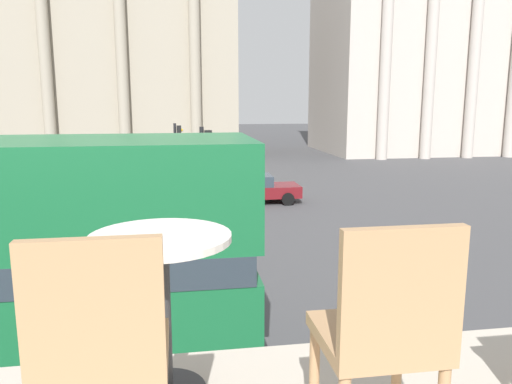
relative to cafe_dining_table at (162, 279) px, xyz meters
The scene contains 12 objects.
cafe_dining_table is the anchor object (origin of this frame).
cafe_chair_0 0.59m from the cafe_dining_table, 106.68° to the right, with size 0.40×0.40×0.91m.
cafe_chair_1 0.95m from the cafe_dining_table, 37.92° to the right, with size 0.40×0.40×0.91m.
plaza_building_left 47.20m from the cafe_dining_table, 105.45° to the left, with size 36.25×12.09×18.97m.
plaza_building_right 52.86m from the cafe_dining_table, 56.80° to the left, with size 29.69×13.58×24.01m.
traffic_light_near 12.07m from the cafe_dining_table, 85.87° to the left, with size 0.42×0.24×4.16m.
traffic_light_mid 20.48m from the cafe_dining_table, 89.67° to the left, with size 0.42×0.24×3.87m.
car_white 23.93m from the cafe_dining_table, 85.62° to the left, with size 4.20×1.93×1.35m.
car_maroon 21.86m from the cafe_dining_table, 79.99° to the left, with size 4.20×1.93×1.35m.
pedestrian_olive 15.46m from the cafe_dining_table, 86.59° to the left, with size 0.32×0.32×1.63m.
pedestrian_white 19.69m from the cafe_dining_table, 99.96° to the left, with size 0.32×0.32×1.80m.
pedestrian_blue 15.32m from the cafe_dining_table, 105.15° to the left, with size 0.32×0.32×1.80m.
Camera 1 is at (0.86, -2.41, 4.89)m, focal length 35.00 mm.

